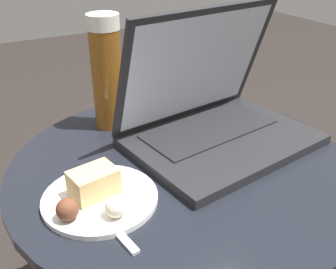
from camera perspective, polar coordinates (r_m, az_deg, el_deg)
table at (r=0.81m, az=1.87°, el=-12.81°), size 0.63×0.63×0.49m
laptop at (r=0.78m, az=6.52°, el=2.80°), size 0.38×0.30×0.26m
beer_glass at (r=0.81m, az=-8.88°, el=8.85°), size 0.06×0.06×0.23m
snack_plate at (r=0.62m, az=-10.27°, el=-8.62°), size 0.18×0.18×0.05m
fork at (r=0.61m, az=-9.97°, el=-11.03°), size 0.04×0.18×0.01m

